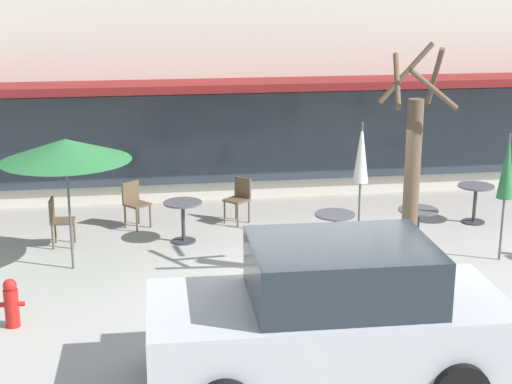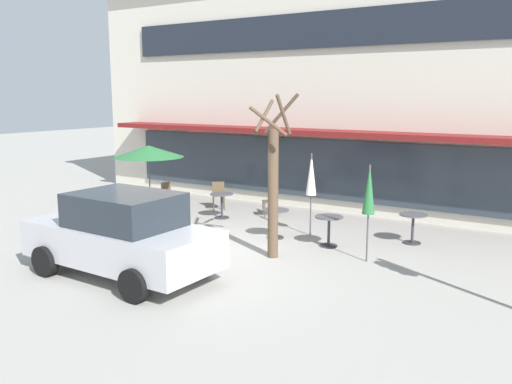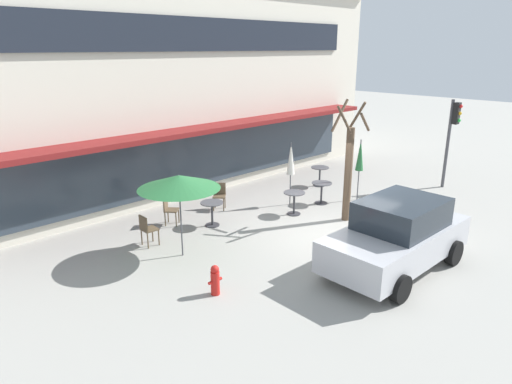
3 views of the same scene
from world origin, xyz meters
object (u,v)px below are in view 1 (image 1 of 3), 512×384
Objects in this scene: patio_umbrella_corner_open at (65,150)px; fire_hydrant at (11,303)px; cafe_table_mid_patio at (418,223)px; cafe_chair_1 at (134,201)px; cafe_table_by_tree at (475,197)px; cafe_table_streetside at (335,227)px; cafe_chair_2 at (58,218)px; patio_umbrella_green_folded at (361,154)px; cafe_table_near_wall at (183,215)px; parked_sedan at (331,315)px; patio_umbrella_cream_folded at (507,167)px; cafe_chair_0 at (239,196)px; street_tree at (412,180)px.

patio_umbrella_corner_open is 3.12× the size of fire_hydrant.
cafe_table_mid_patio is 5.35m from cafe_chair_1.
cafe_table_by_tree and cafe_table_mid_patio have the same top height.
cafe_chair_2 is (-4.77, 1.20, 0.01)m from cafe_table_streetside.
cafe_table_near_wall is at bearing 173.41° from patio_umbrella_green_folded.
cafe_chair_2 is at bearing -178.51° from cafe_table_by_tree.
cafe_table_mid_patio is 0.18× the size of parked_sedan.
patio_umbrella_corner_open is 2.80m from fire_hydrant.
patio_umbrella_corner_open is (-1.90, -1.08, 1.51)m from cafe_table_near_wall.
cafe_table_streetside is 1.08× the size of fire_hydrant.
patio_umbrella_corner_open is (-4.45, 0.03, 1.51)m from cafe_table_streetside.
cafe_chair_1 is (-6.60, 0.71, 0.01)m from cafe_table_by_tree.
cafe_chair_1 reaches higher than cafe_table_streetside.
patio_umbrella_cream_folded is at bearing -101.68° from cafe_table_by_tree.
cafe_chair_1 is at bearing 34.25° from cafe_chair_2.
cafe_table_streetside is at bearing 167.25° from patio_umbrella_cream_folded.
cafe_chair_2 reaches higher than cafe_table_streetside.
patio_umbrella_cream_folded is 2.47× the size of cafe_chair_0.
patio_umbrella_cream_folded reaches higher than cafe_chair_1.
cafe_table_mid_patio is at bearing 152.08° from patio_umbrella_cream_folded.
cafe_table_mid_patio reaches higher than fire_hydrant.
street_tree is (-2.38, -2.88, 1.20)m from cafe_table_by_tree.
cafe_chair_0 is 0.24× the size of street_tree.
street_tree is (0.16, -2.21, 0.08)m from patio_umbrella_green_folded.
patio_umbrella_green_folded is at bearing 140.93° from cafe_table_mid_patio.
cafe_table_streetside is at bearing 75.21° from parked_sedan.
fire_hydrant is (-5.91, -0.64, -1.36)m from street_tree.
patio_umbrella_green_folded is 5.54m from cafe_chair_2.
street_tree reaches higher than cafe_table_mid_patio.
cafe_chair_2 is (-7.52, 1.83, -1.10)m from patio_umbrella_cream_folded.
fire_hydrant is at bearing -131.29° from cafe_chair_0.
patio_umbrella_green_folded is 0.59× the size of street_tree.
fire_hydrant is at bearing -107.18° from patio_umbrella_corner_open.
patio_umbrella_cream_folded is 0.59× the size of street_tree.
cafe_table_streetside is at bearing -14.16° from cafe_chair_2.
patio_umbrella_green_folded is at bearing 94.10° from street_tree.
cafe_table_near_wall reaches higher than fire_hydrant.
cafe_table_by_tree is 9.01m from fire_hydrant.
fire_hydrant is at bearing -169.27° from patio_umbrella_cream_folded.
cafe_table_near_wall is at bearing 156.50° from cafe_table_streetside.
cafe_chair_0 is 0.21× the size of parked_sedan.
cafe_table_streetside is at bearing -131.03° from patio_umbrella_green_folded.
cafe_table_by_tree is 7.14m from parked_sedan.
street_tree is at bearing -37.63° from cafe_table_near_wall.
patio_umbrella_cream_folded is (2.76, -0.62, 1.11)m from cafe_table_streetside.
cafe_table_by_tree is 0.35× the size of patio_umbrella_corner_open.
cafe_chair_0 is 4.38m from street_tree.
cafe_table_mid_patio is 1.80m from patio_umbrella_cream_folded.
cafe_table_streetside is 0.35× the size of patio_umbrella_corner_open.
cafe_chair_2 reaches higher than cafe_table_near_wall.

